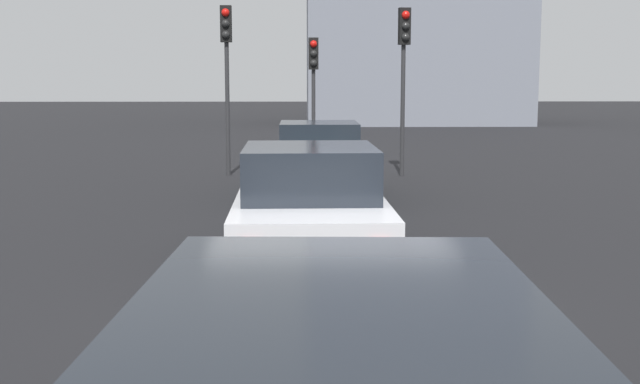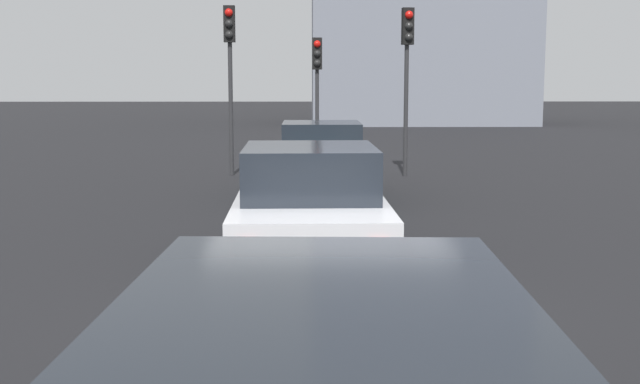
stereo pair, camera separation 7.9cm
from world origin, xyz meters
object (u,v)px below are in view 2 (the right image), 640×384
object	(u,v)px
traffic_light_far_left	(317,73)
traffic_light_near_right	(230,54)
car_teal_lead	(321,161)
traffic_light_near_left	(407,56)
car_white_second	(310,208)

from	to	relation	value
traffic_light_far_left	traffic_light_near_right	bearing A→B (deg)	-38.84
car_teal_lead	traffic_light_near_left	distance (m)	4.71
car_white_second	traffic_light_near_left	xyz separation A→B (m)	(9.78, -2.47, 2.24)
traffic_light_near_left	car_teal_lead	bearing A→B (deg)	-39.89
car_white_second	traffic_light_near_left	size ratio (longest dim) A/B	1.07
car_teal_lead	traffic_light_near_left	size ratio (longest dim) A/B	0.99
traffic_light_near_right	car_teal_lead	bearing A→B (deg)	30.31
traffic_light_near_right	car_white_second	bearing A→B (deg)	10.72
car_teal_lead	traffic_light_far_left	distance (m)	6.86
car_white_second	traffic_light_near_left	world-z (taller)	traffic_light_near_left
traffic_light_near_left	traffic_light_near_right	world-z (taller)	traffic_light_near_right
car_white_second	car_teal_lead	bearing A→B (deg)	-3.27
traffic_light_far_left	car_teal_lead	bearing A→B (deg)	-0.74
traffic_light_far_left	car_white_second	bearing A→B (deg)	-1.91
car_white_second	traffic_light_near_right	xyz separation A→B (m)	(10.04, 1.97, 2.29)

